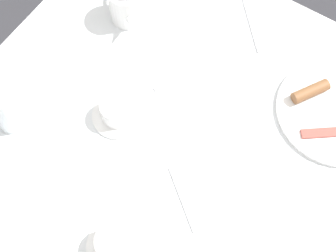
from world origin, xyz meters
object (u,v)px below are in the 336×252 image
Objects in this scene: knife_by_plate at (186,75)px; spoon_for_tea at (183,199)px; breakfast_plate at (335,110)px; fork_by_plate at (252,25)px; teacup_with_saucer_left at (117,111)px; teacup_with_saucer_right at (115,244)px; water_glass_tall at (5,108)px; teapot_near at (127,2)px.

spoon_for_tea is at bearing 121.07° from knife_by_plate.
breakfast_plate is 0.33m from fork_by_plate.
teacup_with_saucer_left reaches higher than spoon_for_tea.
teacup_with_saucer_left is at bearing 34.61° from breakfast_plate.
fork_by_plate is at bearing -78.59° from spoon_for_tea.
teacup_with_saucer_right is 0.48m from knife_by_plate.
fork_by_plate is (-0.36, -0.59, -0.07)m from water_glass_tall.
teacup_with_saucer_left is (-0.16, 0.27, -0.03)m from teapot_near.
teacup_with_saucer_left is at bearing -20.02° from spoon_for_tea.
breakfast_plate reaches higher than spoon_for_tea.
fork_by_plate is at bearing -106.19° from knife_by_plate.
breakfast_plate is at bearing -145.39° from teacup_with_saucer_left.
teacup_with_saucer_right is (-0.35, 0.54, -0.03)m from teapot_near.
spoon_for_tea is at bearing -172.37° from water_glass_tall.
teacup_with_saucer_right is at bearing 124.83° from teacup_with_saucer_left.
spoon_for_tea is (-0.11, 0.52, -0.00)m from fork_by_plate.
teapot_near is 0.26m from knife_by_plate.
fork_by_plate is 0.24m from knife_by_plate.
teacup_with_saucer_right is 0.76× the size of knife_by_plate.
fork_by_plate and spoon_for_tea have the same top height.
teacup_with_saucer_left is at bearing -55.17° from teacup_with_saucer_right.
fork_by_plate is 1.03× the size of spoon_for_tea.
water_glass_tall is 0.46m from knife_by_plate.
breakfast_plate reaches higher than knife_by_plate.
spoon_for_tea is (-0.17, 0.29, 0.00)m from knife_by_plate.
fork_by_plate is at bearing 77.31° from teapot_near.
teacup_with_saucer_right is (-0.19, 0.27, -0.00)m from teacup_with_saucer_left.
teacup_with_saucer_left and teacup_with_saucer_right have the same top height.
breakfast_plate is 0.55m from teacup_with_saucer_left.
teapot_near is at bearing -57.38° from teacup_with_saucer_right.
knife_by_plate is (-0.08, -0.20, -0.03)m from teacup_with_saucer_left.
knife_by_plate and spoon_for_tea have the same top height.
teacup_with_saucer_left is 0.27m from spoon_for_tea.
teacup_with_saucer_right is 0.94× the size of spoon_for_tea.
fork_by_plate is at bearing -21.36° from breakfast_plate.
teapot_near reaches higher than teacup_with_saucer_left.
teacup_with_saucer_left is 0.46m from fork_by_plate.
teacup_with_saucer_right is at bearing 164.23° from water_glass_tall.
teacup_with_saucer_left reaches higher than fork_by_plate.
fork_by_plate is 0.83× the size of knife_by_plate.
fork_by_plate is at bearing -108.99° from teacup_with_saucer_left.
knife_by_plate is (0.11, -0.46, -0.03)m from teacup_with_saucer_right.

